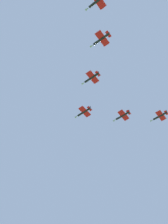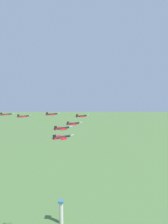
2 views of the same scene
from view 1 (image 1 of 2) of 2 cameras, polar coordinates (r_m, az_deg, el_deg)
The scene contains 6 objects.
jet_lead at distance 162.08m, azimuth -0.07°, elevation -0.04°, with size 10.41×9.45×2.46m.
jet_port_inner at distance 150.15m, azimuth 1.57°, elevation 7.23°, with size 10.41×9.45×2.46m.
jet_starboard_inner at distance 164.27m, azimuth 8.13°, elevation -0.80°, with size 10.41×9.45×2.46m.
jet_port_outer at distance 138.20m, azimuth 3.61°, elevation 15.11°, with size 10.41×9.45×2.46m.
jet_starboard_outer at distance 172.12m, azimuth 15.74°, elevation -0.85°, with size 10.41×9.45×2.46m.
jet_center_rear at distance 132.64m, azimuth 2.77°, elevation 22.39°, with size 10.41×9.45×2.46m.
Camera 1 is at (-107.70, 20.57, 3.20)m, focal length 43.18 mm.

